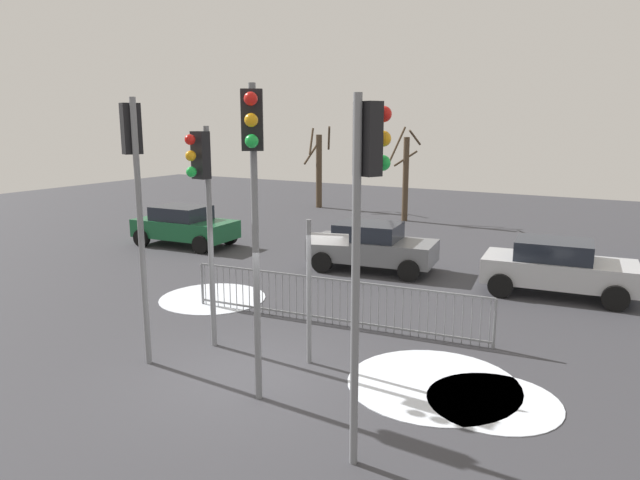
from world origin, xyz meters
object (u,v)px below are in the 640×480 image
Objects in this scene: car_silver_near at (557,267)px; bare_tree_centre at (405,176)px; traffic_light_rear_left at (203,188)px; direction_sign_post at (312,284)px; traffic_light_foreground_left at (135,173)px; car_grey_mid at (372,246)px; traffic_light_mid_right at (254,176)px; car_green_far at (184,225)px; bare_tree_left at (319,168)px; traffic_light_mid_left at (365,201)px.

bare_tree_centre is (-7.89, 9.02, 1.33)m from car_silver_near.
traffic_light_rear_left is 2.82m from direction_sign_post.
traffic_light_rear_left is 0.90× the size of traffic_light_foreground_left.
car_grey_mid is at bearing 89.23° from direction_sign_post.
traffic_light_foreground_left is at bearing -131.63° from car_silver_near.
car_silver_near is (5.57, 7.44, -2.49)m from traffic_light_rear_left.
traffic_light_foreground_left is (-2.87, 0.29, -0.10)m from traffic_light_mid_right.
traffic_light_foreground_left is 8.99m from car_grey_mid.
car_green_far is 0.91× the size of bare_tree_centre.
traffic_light_mid_right reaches higher than bare_tree_centre.
traffic_light_mid_right is at bearing 154.06° from traffic_light_rear_left.
bare_tree_left is (-10.14, 19.56, -1.61)m from traffic_light_mid_right.
traffic_light_rear_left is at bearing 179.91° from traffic_light_mid_left.
traffic_light_rear_left reaches higher than car_green_far.
traffic_light_mid_left is 1.23× the size of car_silver_near.
car_silver_near is at bearing -6.80° from car_grey_mid.
car_grey_mid and car_silver_near have the same top height.
direction_sign_post is (-2.21, 2.43, -1.99)m from traffic_light_mid_left.
car_silver_near is at bearing -2.98° from car_green_far.
direction_sign_post is at bearing -121.09° from car_silver_near.
bare_tree_centre is at bearing 134.70° from traffic_light_mid_left.
car_grey_mid is (0.22, 7.37, -2.49)m from traffic_light_rear_left.
direction_sign_post is (-0.02, 1.79, -2.15)m from traffic_light_mid_right.
traffic_light_foreground_left reaches higher than bare_tree_centre.
traffic_light_rear_left is at bearing -5.36° from traffic_light_foreground_left.
traffic_light_mid_left is 1.25× the size of car_green_far.
car_grey_mid is 9.54m from bare_tree_centre.
traffic_light_foreground_left is 1.24× the size of car_grey_mid.
traffic_light_mid_left is 23.71m from bare_tree_left.
traffic_light_rear_left is 1.04× the size of bare_tree_centre.
car_grey_mid is at bearing -74.42° from bare_tree_centre.
traffic_light_mid_right is at bearing -71.84° from traffic_light_foreground_left.
traffic_light_rear_left is at bearing -132.54° from car_silver_near.
bare_tree_centre is (-2.54, 9.10, 1.33)m from car_grey_mid.
bare_tree_centre is (-6.75, 18.51, -1.47)m from traffic_light_mid_left.
direction_sign_post is 0.65× the size of bare_tree_left.
traffic_light_mid_left is 1.75× the size of direction_sign_post.
traffic_light_foreground_left is 1.78× the size of direction_sign_post.
traffic_light_rear_left is 16.67m from bare_tree_centre.
car_green_far is at bearing -38.62° from traffic_light_rear_left.
bare_tree_centre is at bearing -109.04° from traffic_light_mid_right.
traffic_light_mid_right is at bearing -106.01° from direction_sign_post.
traffic_light_rear_left reaches higher than bare_tree_centre.
car_green_far is 10.60m from bare_tree_centre.
direction_sign_post is 11.78m from car_green_far.
bare_tree_left reaches higher than car_grey_mid.
traffic_light_rear_left reaches higher than car_silver_near.
traffic_light_mid_right is at bearing -75.68° from bare_tree_centre.
traffic_light_rear_left is at bearing -82.01° from bare_tree_centre.
traffic_light_mid_left is 10.69m from car_grey_mid.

